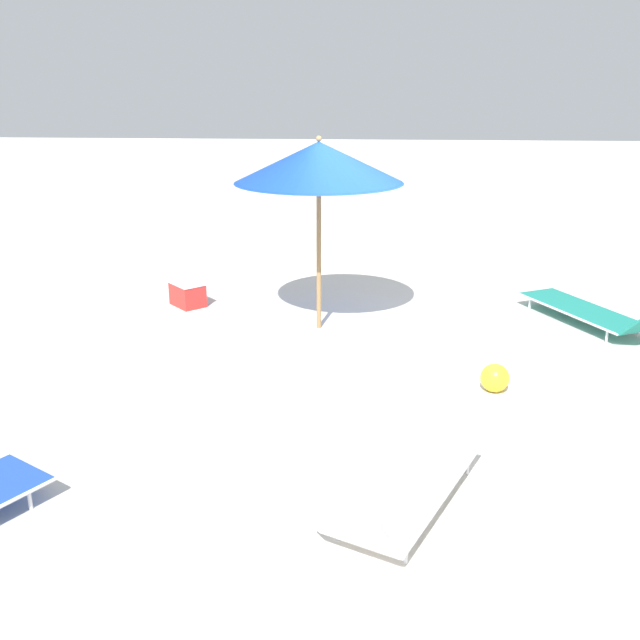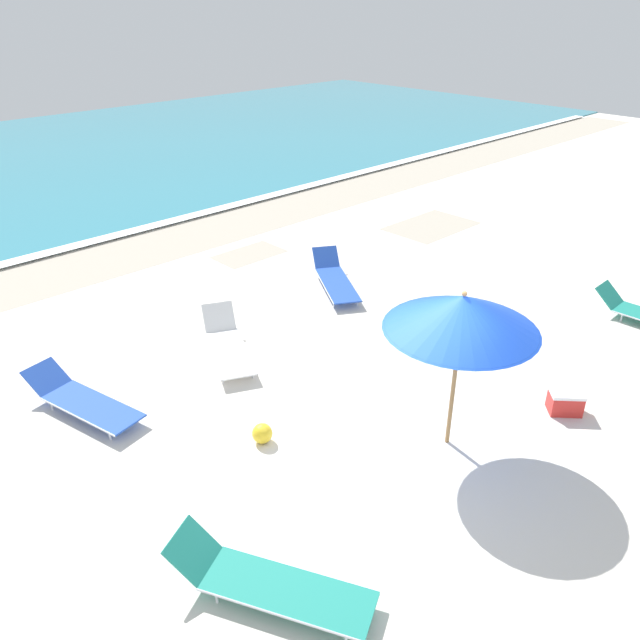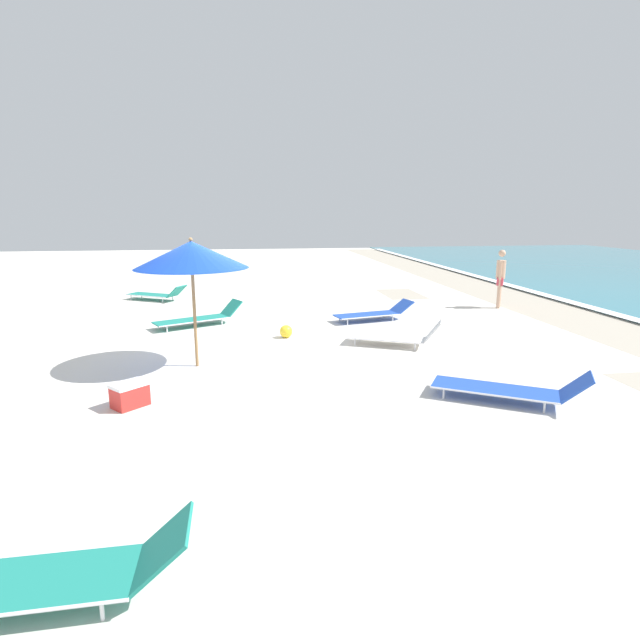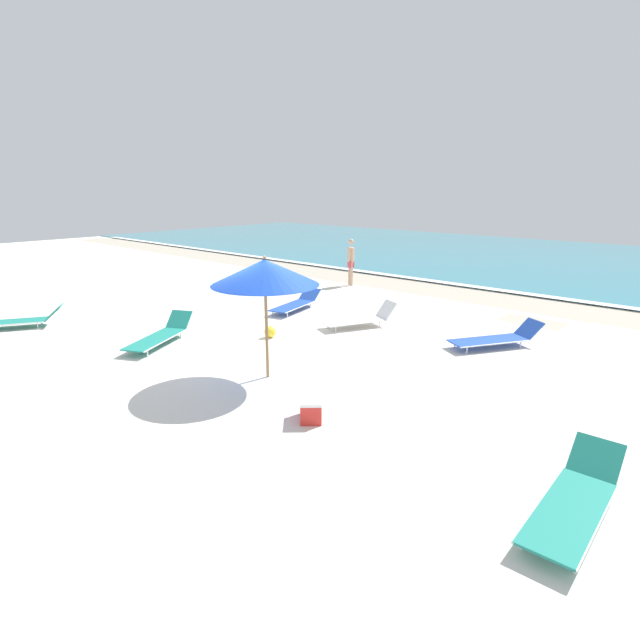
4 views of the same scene
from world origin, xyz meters
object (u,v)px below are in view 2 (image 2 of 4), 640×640
Objects in this scene: beach_ball at (262,433)px; sun_lounger_under_umbrella at (268,582)px; sun_lounger_beside_umbrella at (227,345)px; cooler_box at (565,402)px; beach_umbrella at (462,313)px; sun_lounger_near_water_right at (335,279)px; sun_lounger_near_water_left at (82,400)px.

sun_lounger_under_umbrella is at bearing -127.38° from beach_ball.
sun_lounger_beside_umbrella reaches higher than cooler_box.
beach_umbrella is at bearing -53.15° from sun_lounger_beside_umbrella.
beach_ball is at bearing -114.61° from sun_lounger_near_water_right.
beach_umbrella reaches higher than sun_lounger_beside_umbrella.
beach_umbrella is 1.06× the size of sun_lounger_under_umbrella.
sun_lounger_beside_umbrella is (2.68, 4.43, 0.01)m from sun_lounger_under_umbrella.
beach_umbrella is 3.99× the size of cooler_box.
sun_lounger_near_water_right is at bearing 12.96° from sun_lounger_under_umbrella.
beach_ball is at bearing -89.72° from sun_lounger_beside_umbrella.
beach_umbrella is 8.12× the size of beach_ball.
sun_lounger_beside_umbrella is at bearing 166.09° from cooler_box.
sun_lounger_near_water_left is 7.48m from cooler_box.
cooler_box is (1.92, -0.81, -1.91)m from beach_umbrella.
sun_lounger_beside_umbrella is (-0.86, 4.18, -1.88)m from beach_umbrella.
beach_umbrella reaches higher than beach_ball.
sun_lounger_under_umbrella is 5.50m from cooler_box.
beach_umbrella is 1.07× the size of sun_lounger_near_water_left.
beach_ball is 4.69m from cooler_box.
cooler_box is at bearing -65.36° from sun_lounger_near_water_right.
beach_ball is at bearing 136.47° from beach_umbrella.
sun_lounger_near_water_left is (-2.63, 0.17, -0.02)m from sun_lounger_beside_umbrella.
sun_lounger_under_umbrella is 3.77× the size of cooler_box.
beach_umbrella reaches higher than cooler_box.
sun_lounger_near_water_right is 7.55× the size of beach_ball.
cooler_box is at bearing -34.49° from beach_ball.
beach_umbrella is 4.03m from sun_lounger_under_umbrella.
sun_lounger_near_water_right is at bearing 130.35° from cooler_box.
sun_lounger_near_water_left is 3.73× the size of cooler_box.
sun_lounger_near_water_right is at bearing 62.33° from beach_umbrella.
beach_ball is (1.60, 2.10, -0.06)m from sun_lounger_under_umbrella.
sun_lounger_under_umbrella reaches higher than sun_lounger_near_water_right.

